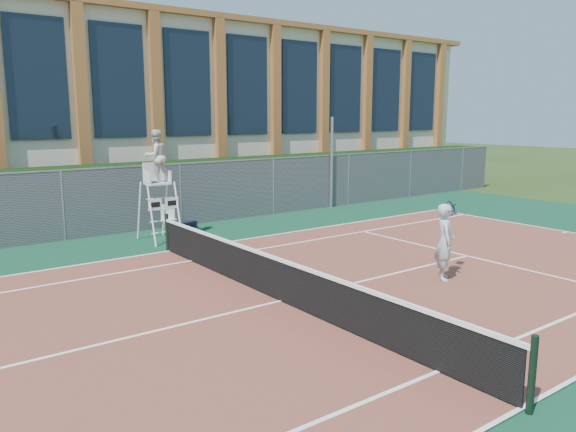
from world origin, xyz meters
TOP-DOWN VIEW (x-y plane):
  - ground at (0.00, 0.00)m, footprint 120.00×120.00m
  - apron at (0.00, 1.00)m, footprint 36.00×20.00m
  - tennis_court at (0.00, 0.00)m, footprint 23.77×10.97m
  - tennis_net at (0.00, 0.00)m, footprint 0.10×11.30m
  - fence at (0.00, 8.80)m, footprint 40.00×0.06m
  - hedge at (0.00, 10.00)m, footprint 40.00×1.40m
  - building at (0.00, 17.95)m, footprint 45.00×10.60m
  - steel_pole at (8.93, 8.70)m, footprint 0.12×0.12m
  - umpire_chair at (0.37, 7.05)m, footprint 0.98×1.50m
  - plastic_chair at (1.04, 7.82)m, footprint 0.59×0.59m
  - sports_bag_near at (1.61, 7.81)m, footprint 0.66×0.28m
  - sports_bag_far at (1.91, 8.17)m, footprint 0.66×0.35m
  - tennis_player at (4.05, -1.02)m, footprint 1.06×0.85m

SIDE VIEW (x-z plane):
  - ground at x=0.00m, z-range 0.00..0.00m
  - apron at x=0.00m, z-range 0.00..0.01m
  - tennis_court at x=0.00m, z-range 0.01..0.03m
  - sports_bag_far at x=1.91m, z-range 0.01..0.26m
  - sports_bag_near at x=1.61m, z-range 0.01..0.29m
  - tennis_net at x=0.00m, z-range -0.01..1.09m
  - plastic_chair at x=1.04m, z-range 0.10..1.07m
  - tennis_player at x=4.05m, z-range 0.03..1.86m
  - fence at x=0.00m, z-range 0.00..2.20m
  - hedge at x=0.00m, z-range 0.00..2.20m
  - steel_pole at x=8.93m, z-range 0.00..3.81m
  - umpire_chair at x=0.37m, z-range 0.80..4.30m
  - building at x=0.00m, z-range 0.03..8.26m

